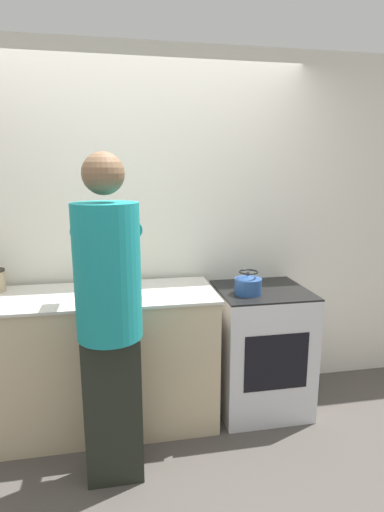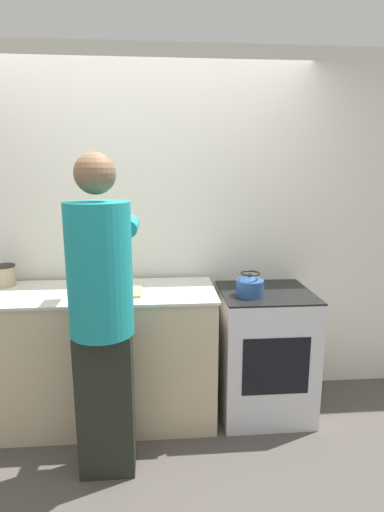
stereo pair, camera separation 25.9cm
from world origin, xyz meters
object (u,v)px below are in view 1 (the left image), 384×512
at_px(kettle, 248,284).
at_px(oven, 260,348).
at_px(cutting_board, 112,295).
at_px(person, 109,312).
at_px(knife, 108,293).

bearing_deg(kettle, oven, 31.02).
height_order(oven, cutting_board, cutting_board).
bearing_deg(oven, kettle, -148.98).
height_order(person, cutting_board, person).
bearing_deg(oven, cutting_board, -176.14).
height_order(cutting_board, knife, knife).
relative_size(oven, person, 0.50).
xyz_separation_m(oven, kettle, (-0.14, -0.08, 0.52)).
relative_size(oven, kettle, 4.86).
distance_m(person, cutting_board, 0.45).
relative_size(oven, cutting_board, 2.42).
bearing_deg(kettle, knife, 179.01).
height_order(person, kettle, person).
height_order(knife, kettle, kettle).
distance_m(oven, cutting_board, 1.16).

